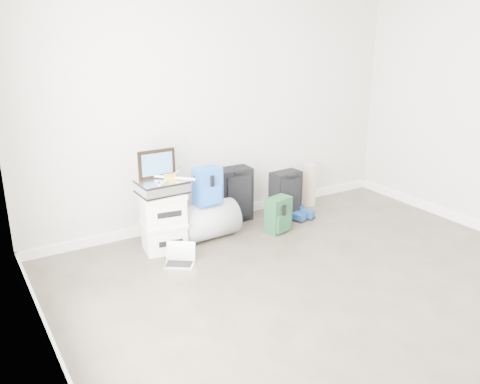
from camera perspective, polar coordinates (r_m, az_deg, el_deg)
ground at (r=4.18m, az=15.31°, el=-13.67°), size 5.00×5.00×0.00m
room_envelope at (r=3.60m, az=17.48°, el=10.35°), size 4.52×5.02×2.71m
boxes_stack at (r=5.09m, az=-8.57°, el=-3.29°), size 0.47×0.40×0.60m
briefcase at (r=4.96m, az=-8.77°, el=0.59°), size 0.46×0.34×0.13m
painting at (r=4.99m, az=-9.33°, el=3.14°), size 0.38×0.03×0.28m
drone at (r=4.95m, az=-7.88°, el=1.65°), size 0.39×0.39×0.05m
duffel_bag at (r=5.35m, az=-3.69°, el=-3.25°), size 0.64×0.42×0.39m
blue_backpack at (r=5.19m, az=-3.63°, el=0.55°), size 0.29×0.22×0.39m
large_suitcase at (r=5.77m, az=-0.67°, el=-0.29°), size 0.41×0.27×0.62m
green_backpack at (r=5.51m, az=4.37°, el=-2.64°), size 0.31×0.26×0.39m
carry_on at (r=5.90m, az=5.15°, el=-0.30°), size 0.36×0.25×0.55m
shoes at (r=5.94m, az=6.59°, el=-2.57°), size 0.33×0.30×0.09m
rolled_rug at (r=6.33m, az=7.77°, el=0.81°), size 0.17×0.17×0.52m
laptop at (r=4.88m, az=-6.76°, el=-7.45°), size 0.34×0.32×0.20m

